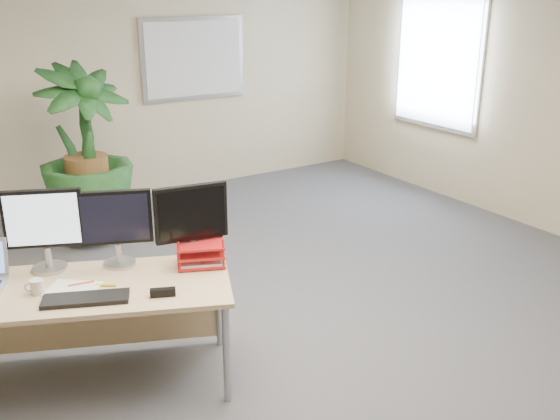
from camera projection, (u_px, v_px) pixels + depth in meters
floor at (295, 369)px, 4.05m from camera, size 8.00×8.00×0.00m
back_wall at (92, 84)px, 6.77m from camera, size 7.00×0.04×2.70m
whiteboard at (194, 59)px, 7.28m from camera, size 1.30×0.04×0.95m
window at (437, 60)px, 7.10m from camera, size 0.04×1.30×1.55m
desk at (86, 300)px, 3.81m from camera, size 1.89×1.35×0.67m
floor_plant at (87, 168)px, 5.81m from camera, size 1.07×1.07×1.50m
monitor_left at (44, 225)px, 3.80m from camera, size 0.45×0.22×0.52m
monitor_right at (116, 223)px, 3.87m from camera, size 0.43×0.21×0.49m
monitor_dark at (191, 219)px, 3.91m from camera, size 0.46×0.21×0.52m
keyboard at (86, 299)px, 3.51m from camera, size 0.50×0.33×0.03m
coffee_mug at (37, 287)px, 3.58m from camera, size 0.11×0.08×0.09m
spiral_notebook at (73, 289)px, 3.63m from camera, size 0.36×0.35×0.01m
orange_pen at (81, 283)px, 3.68m from camera, size 0.15×0.03×0.01m
yellow_highlighter at (105, 285)px, 3.68m from camera, size 0.12×0.08×0.02m
letter_tray at (201, 255)px, 3.95m from camera, size 0.36×0.32×0.14m
stapler at (163, 292)px, 3.55m from camera, size 0.15×0.09×0.05m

